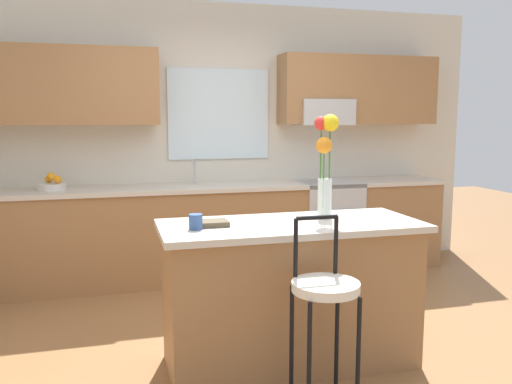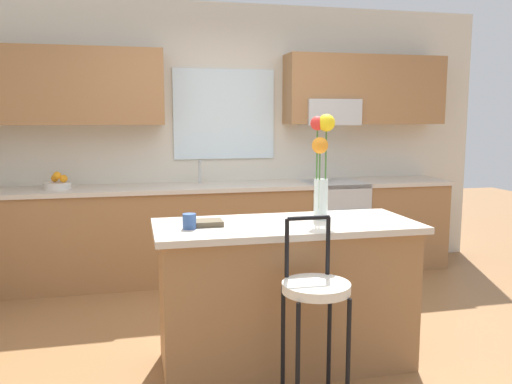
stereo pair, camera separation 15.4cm
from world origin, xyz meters
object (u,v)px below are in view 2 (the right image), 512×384
at_px(oven_range, 332,226).
at_px(bar_stool_near, 315,296).
at_px(mug_ceramic, 189,221).
at_px(kitchen_island, 285,294).
at_px(cookbook, 206,223).
at_px(flower_vase, 322,159).
at_px(fruit_bowl_oranges, 58,184).

xyz_separation_m(oven_range, bar_stool_near, (-1.07, -2.50, 0.18)).
bearing_deg(bar_stool_near, mug_ceramic, 139.77).
bearing_deg(kitchen_island, cookbook, 176.88).
relative_size(kitchen_island, bar_stool_near, 1.56).
bearing_deg(bar_stool_near, cookbook, 130.28).
bearing_deg(flower_vase, bar_stool_near, -112.17).
bearing_deg(fruit_bowl_oranges, flower_vase, -46.34).
distance_m(oven_range, flower_vase, 2.23).
height_order(kitchen_island, mug_ceramic, mug_ceramic).
height_order(cookbook, fruit_bowl_oranges, fruit_bowl_oranges).
height_order(kitchen_island, bar_stool_near, bar_stool_near).
bearing_deg(cookbook, kitchen_island, -3.12).
relative_size(bar_stool_near, cookbook, 5.21).
bearing_deg(flower_vase, mug_ceramic, -173.23).
bearing_deg(mug_ceramic, bar_stool_near, -40.23).
bearing_deg(kitchen_island, mug_ceramic, -175.33).
bearing_deg(mug_ceramic, oven_range, 50.15).
bearing_deg(flower_vase, kitchen_island, -168.23).
bearing_deg(fruit_bowl_oranges, kitchen_island, -51.21).
bearing_deg(mug_ceramic, kitchen_island, 4.67).
distance_m(oven_range, mug_ceramic, 2.65).
bearing_deg(fruit_bowl_oranges, oven_range, -0.60).
bearing_deg(bar_stool_near, oven_range, 66.92).
xyz_separation_m(flower_vase, cookbook, (-0.74, -0.02, -0.37)).
bearing_deg(kitchen_island, flower_vase, 11.77).
bearing_deg(mug_ceramic, flower_vase, 6.77).
distance_m(mug_ceramic, cookbook, 0.13).
xyz_separation_m(bar_stool_near, fruit_bowl_oranges, (-1.59, 2.53, 0.33)).
bearing_deg(fruit_bowl_oranges, mug_ceramic, -63.98).
distance_m(cookbook, fruit_bowl_oranges, 2.23).
xyz_separation_m(bar_stool_near, cookbook, (-0.49, 0.58, 0.30)).
distance_m(flower_vase, cookbook, 0.83).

